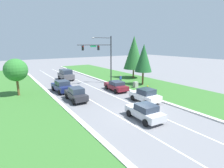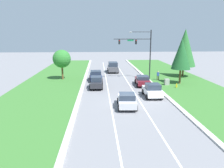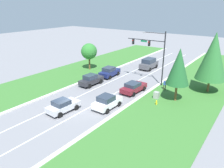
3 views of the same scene
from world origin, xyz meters
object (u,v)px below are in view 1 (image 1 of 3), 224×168
(pedestrian, at_px, (121,79))
(fire_hydrant, at_px, (147,87))
(oak_near_left_tree, at_px, (16,70))
(utility_cabinet, at_px, (136,85))
(traffic_signal_mast, at_px, (103,53))
(silver_sedan, at_px, (145,112))
(graphite_suv, at_px, (66,75))
(conifer_far_right_tree, at_px, (144,58))
(burgundy_sedan, at_px, (116,86))
(charcoal_sedan, at_px, (76,94))
(conifer_near_right_tree, at_px, (134,53))
(white_sedan, at_px, (145,95))
(navy_sedan, at_px, (62,86))

(pedestrian, height_order, fire_hydrant, pedestrian)
(fire_hydrant, xyz_separation_m, oak_near_left_tree, (-18.19, 7.50, 3.40))
(utility_cabinet, bearing_deg, traffic_signal_mast, 121.90)
(silver_sedan, bearing_deg, utility_cabinet, 56.60)
(pedestrian, distance_m, fire_hydrant, 5.94)
(graphite_suv, distance_m, conifer_far_right_tree, 16.32)
(utility_cabinet, xyz_separation_m, fire_hydrant, (0.90, -1.92, -0.17))
(burgundy_sedan, relative_size, silver_sedan, 1.12)
(traffic_signal_mast, relative_size, silver_sedan, 2.05)
(fire_hydrant, bearing_deg, conifer_far_right_tree, 61.58)
(charcoal_sedan, height_order, conifer_far_right_tree, conifer_far_right_tree)
(conifer_near_right_tree, relative_size, oak_near_left_tree, 1.68)
(pedestrian, distance_m, oak_near_left_tree, 17.20)
(white_sedan, distance_m, oak_near_left_tree, 18.18)
(fire_hydrant, distance_m, conifer_near_right_tree, 11.15)
(traffic_signal_mast, bearing_deg, pedestrian, -27.34)
(charcoal_sedan, distance_m, utility_cabinet, 11.24)
(traffic_signal_mast, relative_size, oak_near_left_tree, 1.63)
(burgundy_sedan, height_order, utility_cabinet, burgundy_sedan)
(pedestrian, relative_size, fire_hydrant, 2.41)
(navy_sedan, relative_size, fire_hydrant, 6.69)
(traffic_signal_mast, distance_m, white_sedan, 12.72)
(graphite_suv, bearing_deg, pedestrian, -51.14)
(navy_sedan, height_order, fire_hydrant, navy_sedan)
(burgundy_sedan, distance_m, fire_hydrant, 5.27)
(white_sedan, bearing_deg, navy_sedan, 125.44)
(pedestrian, bearing_deg, fire_hydrant, 95.73)
(utility_cabinet, xyz_separation_m, conifer_far_right_tree, (2.42, 0.89, 4.38))
(traffic_signal_mast, xyz_separation_m, conifer_near_right_tree, (8.60, 1.58, -0.18))
(pedestrian, xyz_separation_m, conifer_far_right_tree, (2.83, -2.95, 3.96))
(burgundy_sedan, bearing_deg, graphite_suv, 110.15)
(charcoal_sedan, height_order, conifer_near_right_tree, conifer_near_right_tree)
(traffic_signal_mast, bearing_deg, conifer_near_right_tree, 10.41)
(fire_hydrant, bearing_deg, silver_sedan, -135.71)
(white_sedan, distance_m, silver_sedan, 5.52)
(navy_sedan, height_order, conifer_far_right_tree, conifer_far_right_tree)
(silver_sedan, height_order, conifer_near_right_tree, conifer_near_right_tree)
(charcoal_sedan, xyz_separation_m, utility_cabinet, (11.18, 1.05, -0.38))
(white_sedan, xyz_separation_m, silver_sedan, (-3.84, -3.97, -0.06))
(white_sedan, xyz_separation_m, conifer_near_right_tree, (9.18, 13.33, 4.66))
(traffic_signal_mast, distance_m, burgundy_sedan, 7.10)
(navy_sedan, height_order, pedestrian, navy_sedan)
(utility_cabinet, relative_size, conifer_near_right_tree, 0.11)
(conifer_far_right_tree, bearing_deg, utility_cabinet, -159.83)
(navy_sedan, distance_m, silver_sedan, 15.11)
(graphite_suv, bearing_deg, oak_near_left_tree, -141.44)
(fire_hydrant, bearing_deg, pedestrian, 102.78)
(utility_cabinet, bearing_deg, white_sedan, -121.49)
(burgundy_sedan, xyz_separation_m, fire_hydrant, (4.78, -2.17, -0.46))
(utility_cabinet, height_order, fire_hydrant, utility_cabinet)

